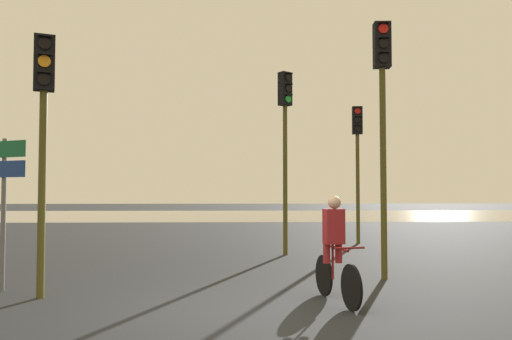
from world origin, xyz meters
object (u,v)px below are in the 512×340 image
Objects in this scene: traffic_light_near_right at (383,101)px; direction_sign_post at (3,185)px; cyclist at (335,248)px; traffic_light_near_left at (43,114)px; traffic_light_far_right at (357,148)px; traffic_light_center at (285,128)px.

traffic_light_near_right is 7.12m from direction_sign_post.
traffic_light_near_right reaches higher than cyclist.
traffic_light_near_left is 2.51× the size of cyclist.
traffic_light_near_right is 1.13× the size of traffic_light_far_right.
traffic_light_center reaches higher than traffic_light_near_left.
cyclist is (-2.39, -8.40, -2.27)m from traffic_light_far_right.
traffic_light_near_right is 3.55m from cyclist.
traffic_light_center is 1.10× the size of traffic_light_far_right.
traffic_light_center is at bearing 53.04° from traffic_light_far_right.
traffic_light_far_right is at bearing -110.47° from direction_sign_post.
direction_sign_post is (-6.86, -0.93, -1.66)m from traffic_light_near_right.
traffic_light_far_right reaches higher than cyclist.
traffic_light_center is 7.20m from direction_sign_post.
traffic_light_far_right reaches higher than direction_sign_post.
traffic_light_far_right is at bearing -96.31° from traffic_light_near_right.
traffic_light_far_right reaches higher than traffic_light_near_left.
traffic_light_near_left is 10.61m from traffic_light_far_right.
traffic_light_near_right is at bearing -136.27° from cyclist.
traffic_light_far_right is 1.71× the size of direction_sign_post.
traffic_light_near_right is (5.97, 1.51, 0.51)m from traffic_light_near_left.
traffic_light_far_right is at bearing -152.74° from traffic_light_near_left.
traffic_light_center is 3.82m from traffic_light_far_right.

